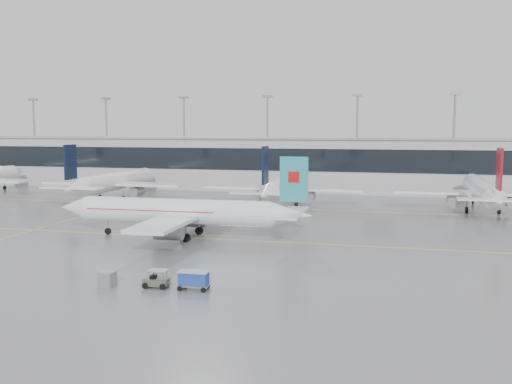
% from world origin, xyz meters
% --- Properties ---
extents(ground, '(320.00, 320.00, 0.00)m').
position_xyz_m(ground, '(0.00, 0.00, 0.00)').
color(ground, slate).
rests_on(ground, ground).
extents(taxi_line_main, '(120.00, 0.25, 0.01)m').
position_xyz_m(taxi_line_main, '(0.00, 0.00, 0.01)').
color(taxi_line_main, yellow).
rests_on(taxi_line_main, ground).
extents(taxi_line_north, '(120.00, 0.25, 0.01)m').
position_xyz_m(taxi_line_north, '(0.00, 30.00, 0.01)').
color(taxi_line_north, yellow).
rests_on(taxi_line_north, ground).
extents(taxi_line_cross, '(0.25, 60.00, 0.01)m').
position_xyz_m(taxi_line_cross, '(-30.00, 15.00, 0.01)').
color(taxi_line_cross, yellow).
rests_on(taxi_line_cross, ground).
extents(terminal, '(180.00, 15.00, 12.00)m').
position_xyz_m(terminal, '(0.00, 62.00, 6.00)').
color(terminal, '#AAAAAE').
rests_on(terminal, ground).
extents(terminal_glass, '(180.00, 0.20, 5.00)m').
position_xyz_m(terminal_glass, '(0.00, 54.45, 7.50)').
color(terminal_glass, black).
rests_on(terminal_glass, ground).
extents(terminal_roof, '(182.00, 16.00, 0.40)m').
position_xyz_m(terminal_roof, '(0.00, 62.00, 12.20)').
color(terminal_roof, gray).
rests_on(terminal_roof, ground).
extents(light_masts, '(156.40, 1.00, 22.60)m').
position_xyz_m(light_masts, '(0.00, 68.00, 13.34)').
color(light_masts, gray).
rests_on(light_masts, ground).
extents(air_canada_jet, '(35.34, 27.91, 11.00)m').
position_xyz_m(air_canada_jet, '(-6.81, -0.29, 3.47)').
color(air_canada_jet, white).
rests_on(air_canada_jet, ground).
extents(parked_jet_b, '(29.64, 36.96, 11.72)m').
position_xyz_m(parked_jet_b, '(-35.00, 33.69, 3.71)').
color(parked_jet_b, white).
rests_on(parked_jet_b, ground).
extents(parked_jet_c, '(29.64, 36.96, 11.72)m').
position_xyz_m(parked_jet_c, '(-0.00, 33.69, 3.71)').
color(parked_jet_c, white).
rests_on(parked_jet_c, ground).
extents(parked_jet_d, '(29.64, 36.96, 11.72)m').
position_xyz_m(parked_jet_d, '(35.00, 33.69, 3.71)').
color(parked_jet_d, white).
rests_on(parked_jet_d, ground).
extents(baggage_tug, '(3.44, 1.52, 1.66)m').
position_xyz_m(baggage_tug, '(-0.71, -23.27, 0.59)').
color(baggage_tug, '#424A3C').
rests_on(baggage_tug, ground).
extents(baggage_cart, '(2.84, 1.67, 1.72)m').
position_xyz_m(baggage_cart, '(2.89, -23.13, 1.00)').
color(baggage_cart, gray).
rests_on(baggage_cart, ground).
extents(gse_unit, '(1.44, 1.34, 1.39)m').
position_xyz_m(gse_unit, '(-5.26, -24.06, 0.69)').
color(gse_unit, gray).
rests_on(gse_unit, ground).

